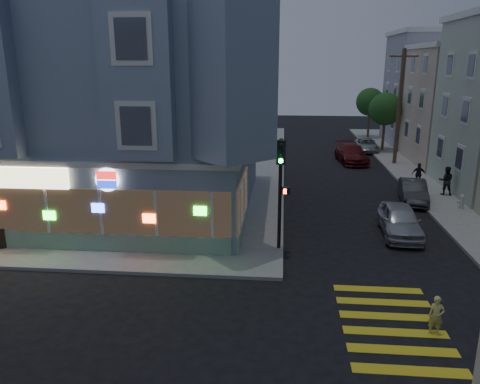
# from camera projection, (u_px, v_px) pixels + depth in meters

# --- Properties ---
(ground) EXTENTS (120.00, 120.00, 0.00)m
(ground) POSITION_uv_depth(u_px,v_px,m) (196.00, 304.00, 16.30)
(ground) COLOR black
(ground) RESTS_ON ground
(sidewalk_nw) EXTENTS (33.00, 42.00, 0.15)m
(sidewalk_nw) POSITION_uv_depth(u_px,v_px,m) (88.00, 161.00, 39.54)
(sidewalk_nw) COLOR gray
(sidewalk_nw) RESTS_ON ground
(corner_building) EXTENTS (14.60, 14.60, 11.40)m
(corner_building) POSITION_uv_depth(u_px,v_px,m) (123.00, 105.00, 25.81)
(corner_building) COLOR gray
(corner_building) RESTS_ON sidewalk_nw
(row_house_d) EXTENTS (12.00, 8.60, 10.50)m
(row_house_d) POSITION_uv_depth(u_px,v_px,m) (454.00, 91.00, 45.74)
(row_house_d) COLOR gray
(row_house_d) RESTS_ON sidewalk_ne
(utility_pole) EXTENTS (2.20, 0.30, 9.00)m
(utility_pole) POSITION_uv_depth(u_px,v_px,m) (399.00, 106.00, 36.97)
(utility_pole) COLOR #4C3826
(utility_pole) RESTS_ON sidewalk_ne
(street_tree_near) EXTENTS (3.00, 3.00, 5.30)m
(street_tree_near) POSITION_uv_depth(u_px,v_px,m) (385.00, 109.00, 42.94)
(street_tree_near) COLOR #4C3826
(street_tree_near) RESTS_ON sidewalk_ne
(street_tree_far) EXTENTS (3.00, 3.00, 5.30)m
(street_tree_far) POSITION_uv_depth(u_px,v_px,m) (370.00, 102.00, 50.62)
(street_tree_far) COLOR #4C3826
(street_tree_far) RESTS_ON sidewalk_ne
(running_child) EXTENTS (0.51, 0.39, 1.27)m
(running_child) POSITION_uv_depth(u_px,v_px,m) (436.00, 316.00, 14.32)
(running_child) COLOR #CEC769
(running_child) RESTS_ON ground
(pedestrian_a) EXTENTS (0.96, 0.81, 1.78)m
(pedestrian_a) POSITION_uv_depth(u_px,v_px,m) (446.00, 181.00, 28.93)
(pedestrian_a) COLOR black
(pedestrian_a) RESTS_ON sidewalk_ne
(pedestrian_b) EXTENTS (0.95, 0.54, 1.53)m
(pedestrian_b) POSITION_uv_depth(u_px,v_px,m) (419.00, 174.00, 31.11)
(pedestrian_b) COLOR black
(pedestrian_b) RESTS_ON sidewalk_ne
(parked_car_a) EXTENTS (2.00, 4.46, 1.49)m
(parked_car_a) POSITION_uv_depth(u_px,v_px,m) (400.00, 220.00, 22.59)
(parked_car_a) COLOR #ADAFB4
(parked_car_a) RESTS_ON ground
(parked_car_b) EXTENTS (1.95, 4.20, 1.33)m
(parked_car_b) POSITION_uv_depth(u_px,v_px,m) (413.00, 191.00, 27.91)
(parked_car_b) COLOR #36383A
(parked_car_b) RESTS_ON ground
(parked_car_c) EXTENTS (2.58, 5.33, 1.50)m
(parked_car_c) POSITION_uv_depth(u_px,v_px,m) (351.00, 154.00, 39.00)
(parked_car_c) COLOR #5C1516
(parked_car_c) RESTS_ON ground
(parked_car_d) EXTENTS (2.12, 4.32, 1.18)m
(parked_car_d) POSITION_uv_depth(u_px,v_px,m) (366.00, 145.00, 43.84)
(parked_car_d) COLOR #ABB1B6
(parked_car_d) RESTS_ON ground
(traffic_signal) EXTENTS (0.62, 0.55, 4.90)m
(traffic_signal) POSITION_uv_depth(u_px,v_px,m) (281.00, 176.00, 19.80)
(traffic_signal) COLOR black
(traffic_signal) RESTS_ON sidewalk_nw
(fire_hydrant) EXTENTS (0.47, 0.27, 0.81)m
(fire_hydrant) POSITION_uv_depth(u_px,v_px,m) (462.00, 201.00, 26.31)
(fire_hydrant) COLOR silver
(fire_hydrant) RESTS_ON sidewalk_ne
(trash_can) EXTENTS (0.74, 0.74, 0.90)m
(trash_can) POSITION_uv_depth(u_px,v_px,m) (1.00, 237.00, 20.82)
(trash_can) COLOR black
(trash_can) RESTS_ON sidewalk_nw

